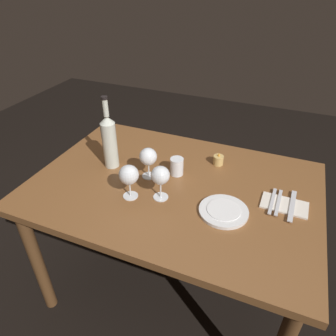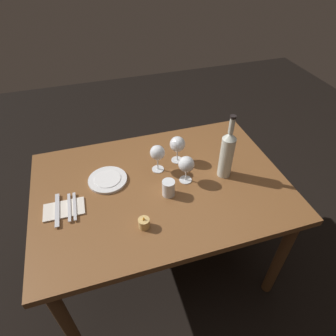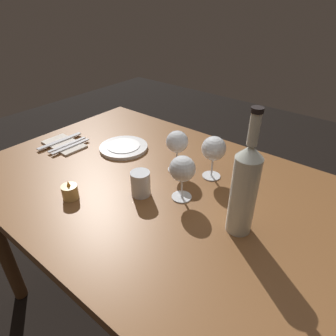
# 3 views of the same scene
# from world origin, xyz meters

# --- Properties ---
(ground_plane) EXTENTS (6.00, 6.00, 0.00)m
(ground_plane) POSITION_xyz_m (0.00, 0.00, 0.00)
(ground_plane) COLOR black
(dining_table) EXTENTS (1.30, 0.90, 0.74)m
(dining_table) POSITION_xyz_m (0.00, 0.00, 0.65)
(dining_table) COLOR brown
(dining_table) RESTS_ON ground
(wine_glass_left) EXTENTS (0.08, 0.08, 0.15)m
(wine_glass_left) POSITION_xyz_m (-0.13, 0.01, 0.85)
(wine_glass_left) COLOR white
(wine_glass_left) RESTS_ON dining_table
(wine_glass_right) EXTENTS (0.09, 0.09, 0.16)m
(wine_glass_right) POSITION_xyz_m (-0.14, -0.16, 0.85)
(wine_glass_right) COLOR white
(wine_glass_right) RESTS_ON dining_table
(wine_glass_centre) EXTENTS (0.08, 0.08, 0.16)m
(wine_glass_centre) POSITION_xyz_m (-0.02, -0.11, 0.85)
(wine_glass_centre) COLOR white
(wine_glass_centre) RESTS_ON dining_table
(wine_bottle) EXTENTS (0.07, 0.07, 0.36)m
(wine_bottle) POSITION_xyz_m (-0.35, 0.03, 0.88)
(wine_bottle) COLOR silver
(wine_bottle) RESTS_ON dining_table
(water_tumbler) EXTENTS (0.06, 0.06, 0.09)m
(water_tumbler) POSITION_xyz_m (-0.02, 0.08, 0.78)
(water_tumbler) COLOR white
(water_tumbler) RESTS_ON dining_table
(votive_candle) EXTENTS (0.05, 0.05, 0.07)m
(votive_candle) POSITION_xyz_m (0.15, 0.24, 0.76)
(votive_candle) COLOR #DBB266
(votive_candle) RESTS_ON dining_table
(dinner_plate) EXTENTS (0.20, 0.20, 0.02)m
(dinner_plate) POSITION_xyz_m (0.26, -0.10, 0.75)
(dinner_plate) COLOR white
(dinner_plate) RESTS_ON dining_table
(folded_napkin) EXTENTS (0.19, 0.11, 0.01)m
(folded_napkin) POSITION_xyz_m (0.49, 0.03, 0.74)
(folded_napkin) COLOR silver
(folded_napkin) RESTS_ON dining_table
(fork_inner) EXTENTS (0.02, 0.18, 0.00)m
(fork_inner) POSITION_xyz_m (0.46, 0.03, 0.75)
(fork_inner) COLOR silver
(fork_inner) RESTS_ON folded_napkin
(fork_outer) EXTENTS (0.02, 0.18, 0.00)m
(fork_outer) POSITION_xyz_m (0.44, 0.03, 0.75)
(fork_outer) COLOR silver
(fork_outer) RESTS_ON folded_napkin
(table_knife) EXTENTS (0.02, 0.21, 0.00)m
(table_knife) POSITION_xyz_m (0.52, 0.03, 0.75)
(table_knife) COLOR silver
(table_knife) RESTS_ON folded_napkin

